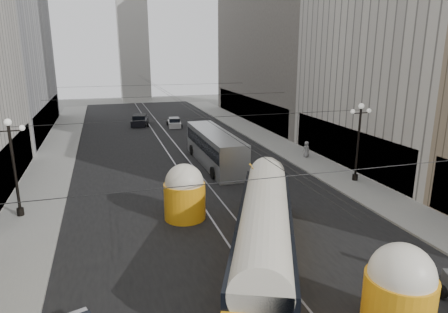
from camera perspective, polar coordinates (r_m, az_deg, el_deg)
road at (r=43.34m, az=-7.15°, el=0.72°), size 20.00×85.00×0.02m
sidewalk_left at (r=46.45m, az=-22.66°, el=0.72°), size 4.00×72.00×0.15m
sidewalk_right at (r=49.88m, az=5.85°, el=2.73°), size 4.00×72.00×0.15m
rail_left at (r=43.22m, az=-8.13°, el=0.65°), size 0.12×85.00×0.04m
rail_right at (r=43.46m, az=-6.18°, el=0.79°), size 0.12×85.00×0.04m
building_right_far at (r=63.24m, az=8.97°, el=19.99°), size 12.60×32.60×32.60m
distant_tower at (r=89.33m, az=-12.96°, el=17.42°), size 6.00×6.00×31.36m
lamppost_left_mid at (r=28.40m, az=-27.87°, el=-0.73°), size 1.86×0.44×6.37m
lamppost_right_mid at (r=33.95m, az=18.66°, el=2.56°), size 1.86×0.44×6.37m
catenary at (r=41.32m, az=-7.01°, el=8.33°), size 25.00×72.00×0.23m
streetcar at (r=20.73m, az=5.82°, el=-10.16°), size 8.35×15.63×3.69m
city_bus at (r=37.71m, az=-1.36°, el=1.40°), size 2.90×12.47×3.17m
sedan_white_far at (r=57.32m, az=-7.12°, el=4.80°), size 2.08×4.20×1.28m
sedan_dark_far at (r=59.32m, az=-11.91°, el=5.06°), size 3.00×5.18×1.54m
pedestrian_sidewalk_right at (r=40.88m, az=11.69°, el=1.03°), size 0.85×0.60×1.60m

